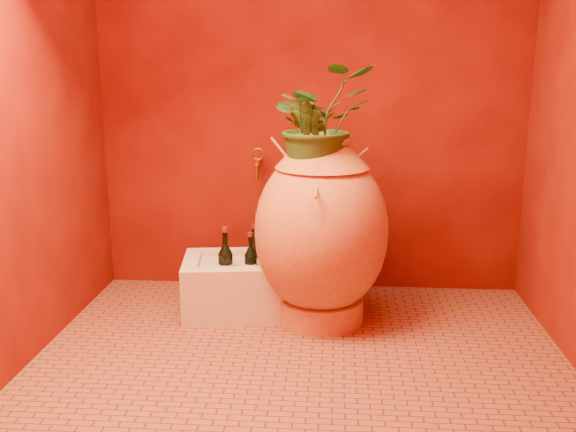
# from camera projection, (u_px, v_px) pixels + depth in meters

# --- Properties ---
(floor) EXTENTS (2.50, 2.50, 0.00)m
(floor) POSITION_uv_depth(u_px,v_px,m) (300.00, 357.00, 3.03)
(floor) COLOR brown
(floor) RESTS_ON ground
(wall_back) EXTENTS (2.50, 0.02, 2.50)m
(wall_back) POSITION_uv_depth(u_px,v_px,m) (311.00, 80.00, 3.70)
(wall_back) COLOR #550B04
(wall_back) RESTS_ON ground
(wall_left) EXTENTS (0.02, 2.00, 2.50)m
(wall_left) POSITION_uv_depth(u_px,v_px,m) (19.00, 86.00, 2.82)
(wall_left) COLOR #550B04
(wall_left) RESTS_ON ground
(amphora) EXTENTS (0.83, 0.83, 1.00)m
(amphora) POSITION_uv_depth(u_px,v_px,m) (321.00, 231.00, 3.34)
(amphora) COLOR #C77538
(amphora) RESTS_ON floor
(stone_basin) EXTENTS (0.71, 0.53, 0.30)m
(stone_basin) POSITION_uv_depth(u_px,v_px,m) (244.00, 286.00, 3.55)
(stone_basin) COLOR beige
(stone_basin) RESTS_ON floor
(wine_bottle_a) EXTENTS (0.08, 0.08, 0.34)m
(wine_bottle_a) POSITION_uv_depth(u_px,v_px,m) (226.00, 266.00, 3.43)
(wine_bottle_a) COLOR black
(wine_bottle_a) RESTS_ON stone_basin
(wine_bottle_b) EXTENTS (0.07, 0.07, 0.29)m
(wine_bottle_b) POSITION_uv_depth(u_px,v_px,m) (251.00, 266.00, 3.49)
(wine_bottle_b) COLOR black
(wine_bottle_b) RESTS_ON stone_basin
(wine_bottle_c) EXTENTS (0.08, 0.08, 0.31)m
(wine_bottle_c) POSITION_uv_depth(u_px,v_px,m) (255.00, 259.00, 3.60)
(wine_bottle_c) COLOR black
(wine_bottle_c) RESTS_ON stone_basin
(wall_tap) EXTENTS (0.08, 0.16, 0.18)m
(wall_tap) POSITION_uv_depth(u_px,v_px,m) (258.00, 162.00, 3.75)
(wall_tap) COLOR olive
(wall_tap) RESTS_ON wall_back
(plant_main) EXTENTS (0.67, 0.64, 0.57)m
(plant_main) POSITION_uv_depth(u_px,v_px,m) (319.00, 122.00, 3.20)
(plant_main) COLOR #254F1C
(plant_main) RESTS_ON amphora
(plant_side) EXTENTS (0.26, 0.28, 0.40)m
(plant_side) POSITION_uv_depth(u_px,v_px,m) (309.00, 141.00, 3.16)
(plant_side) COLOR #254F1C
(plant_side) RESTS_ON amphora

